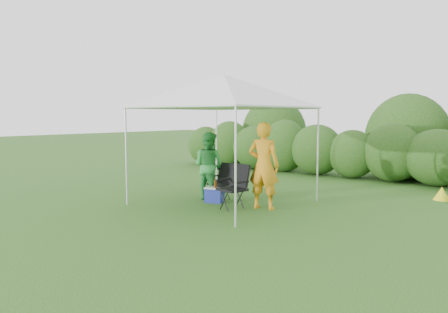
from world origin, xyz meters
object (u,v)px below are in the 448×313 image
Objects in this scene: man at (264,166)px; chair_left at (223,179)px; woman at (209,166)px; canopy at (224,91)px; chair_right at (235,184)px; cooler at (215,195)px.

chair_left is at bearing -24.11° from man.
woman is (-0.31, -0.14, 0.30)m from chair_left.
canopy is at bearing -42.37° from chair_left.
chair_right is at bearing 152.24° from woman.
man reaches higher than cooler.
chair_right is at bearing 22.26° from man.
chair_left is 0.47m from cooler.
cooler is at bearing -158.75° from canopy.
canopy reaches higher than man.
man is (1.29, -0.23, 0.43)m from chair_left.
canopy is 1.78m from woman.
cooler is (-1.24, -0.13, -0.74)m from man.
chair_right is (0.55, -0.30, -1.94)m from canopy.
cooler is (-0.76, 0.22, -0.36)m from chair_right.
woman is (-1.13, 0.43, 0.25)m from chair_right.
chair_left is 0.54× the size of woman.
man is 1.61m from woman.
chair_right is 1.96× the size of cooler.
chair_left is 0.45m from woman.
canopy reaches higher than chair_right.
man is at bearing 170.23° from woman.
canopy is 3.33× the size of chair_right.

